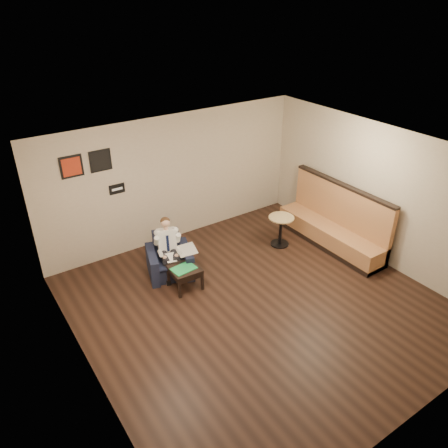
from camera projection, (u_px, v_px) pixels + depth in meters
ground at (258, 304)px, 7.89m from camera, size 6.00×6.00×0.00m
wall_back at (174, 179)px, 9.39m from camera, size 6.00×0.02×2.80m
wall_front at (423, 348)px, 5.04m from camera, size 6.00×0.02×2.80m
wall_left at (82, 303)px, 5.74m from camera, size 0.02×6.00×2.80m
wall_right at (379, 195)px, 8.69m from camera, size 0.02×6.00×2.80m
ceiling at (265, 158)px, 6.54m from camera, size 6.00×6.00×0.02m
seating_sign at (117, 189)px, 8.69m from camera, size 0.32×0.02×0.20m
art_print_left at (71, 167)px, 7.98m from camera, size 0.42×0.03×0.42m
art_print_right at (100, 161)px, 8.25m from camera, size 0.42×0.03×0.42m
armchair at (169, 256)px, 8.54m from camera, size 1.05×1.05×0.81m
seated_man at (170, 253)px, 8.38m from camera, size 0.74×0.91×1.11m
lap_papers at (171, 258)px, 8.34m from camera, size 0.24×0.30×0.01m
newspaper at (187, 250)px, 8.48m from camera, size 0.45×0.51×0.01m
side_table at (185, 277)px, 8.24m from camera, size 0.56×0.56×0.44m
green_folder at (184, 268)px, 8.11m from camera, size 0.47×0.35×0.01m
coffee_mug at (190, 260)px, 8.28m from camera, size 0.08×0.08×0.09m
smartphone at (183, 263)px, 8.27m from camera, size 0.15×0.10×0.01m
banquette at (332, 217)px, 9.39m from camera, size 0.64×2.67×1.36m
cafe_table at (280, 231)px, 9.54m from camera, size 0.67×0.67×0.69m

